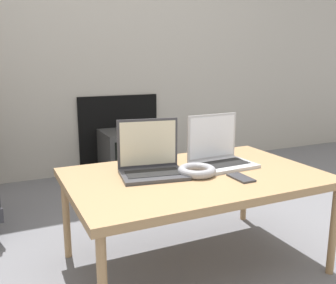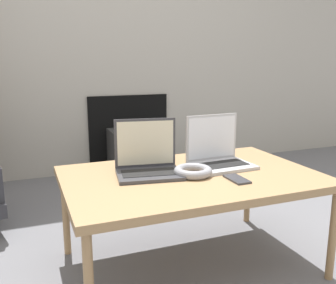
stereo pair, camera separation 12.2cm
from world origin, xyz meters
name	(u,v)px [view 2 (the right image)]	position (x,y,z in m)	size (l,w,h in m)	color
wall_back	(105,26)	(0.00, 2.14, 1.29)	(7.00, 0.08, 2.60)	#ADA89E
table	(191,181)	(0.00, 0.35, 0.44)	(1.18, 0.76, 0.47)	#9E7A51
laptop_left	(148,161)	(-0.19, 0.44, 0.53)	(0.33, 0.27, 0.25)	#38383D
laptop_right	(218,154)	(0.19, 0.44, 0.53)	(0.31, 0.24, 0.25)	#B2B2B7
headphones	(193,171)	(0.00, 0.33, 0.49)	(0.18, 0.18, 0.04)	gray
phone	(237,179)	(0.15, 0.19, 0.48)	(0.07, 0.14, 0.01)	#333338
tv	(136,153)	(0.18, 1.87, 0.20)	(0.43, 0.43, 0.40)	#383838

